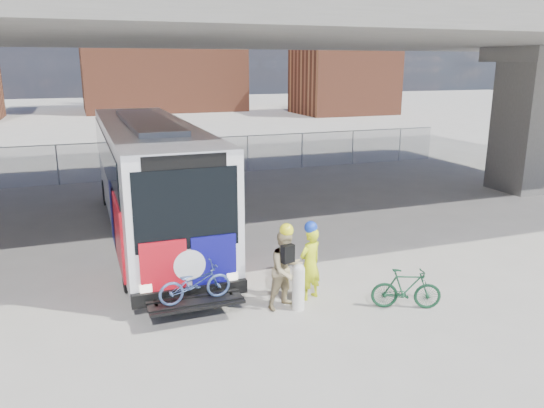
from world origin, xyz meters
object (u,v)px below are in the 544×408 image
cyclist_hivis (310,262)px  bollard (298,285)px  bike_parked (406,289)px  cyclist_tan (286,268)px  bus (149,169)px

cyclist_hivis → bollard: bearing=19.9°
bollard → bike_parked: (2.27, -0.79, -0.11)m
cyclist_tan → bike_parked: cyclist_tan is taller
bike_parked → cyclist_tan: bearing=91.7°
bus → bollard: size_ratio=12.03×
bollard → bike_parked: bollard is taller
bus → bollard: bus is taller
cyclist_hivis → cyclist_tan: (-0.69, -0.24, 0.02)m
cyclist_tan → bike_parked: (2.48, -0.99, -0.46)m
cyclist_hivis → bike_parked: bearing=123.0°
bollard → cyclist_tan: bearing=136.5°
bollard → cyclist_tan: cyclist_tan is taller
bollard → cyclist_hivis: cyclist_hivis is taller
cyclist_tan → bike_parked: size_ratio=1.27×
bike_parked → cyclist_hivis: bearing=79.2°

